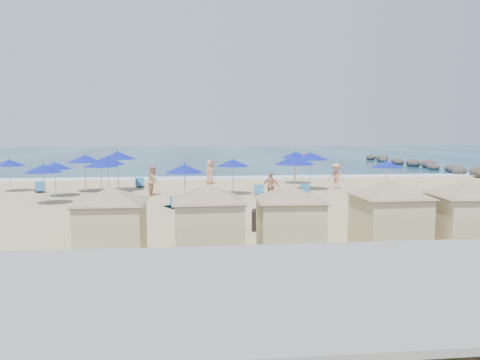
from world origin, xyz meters
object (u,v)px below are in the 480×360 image
(beachgoer_3, at_px, (210,172))
(umbrella_9, at_px, (296,155))
(umbrella_4, at_px, (108,161))
(umbrella_12, at_px, (101,163))
(umbrella_5, at_px, (118,155))
(cabana_2, at_px, (290,213))
(cabana_3, at_px, (389,210))
(cabana_1, at_px, (208,214))
(cabana_0, at_px, (111,216))
(beachgoer_0, at_px, (154,181))
(beachgoer_2, at_px, (336,176))
(umbrella_6, at_px, (184,169))
(umbrella_8, at_px, (295,160))
(umbrella_10, at_px, (310,156))
(umbrella_1, at_px, (55,166))
(beachgoer_1, at_px, (271,186))
(umbrella_7, at_px, (233,163))
(umbrella_11, at_px, (387,164))
(cabana_4, at_px, (468,209))
(umbrella_0, at_px, (9,163))
(trash_bin, at_px, (262,220))
(umbrella_2, at_px, (85,159))
(rock_jetty, at_px, (419,164))
(umbrella_3, at_px, (43,169))

(beachgoer_3, bearing_deg, umbrella_9, -55.81)
(umbrella_4, bearing_deg, umbrella_12, -98.46)
(umbrella_5, xyz_separation_m, umbrella_12, (-0.61, -2.55, -0.33))
(cabana_2, distance_m, cabana_3, 3.15)
(umbrella_4, bearing_deg, cabana_1, -71.16)
(cabana_0, distance_m, umbrella_4, 16.36)
(beachgoer_0, relative_size, beachgoer_2, 1.01)
(umbrella_6, xyz_separation_m, umbrella_8, (6.23, 1.85, 0.29))
(cabana_3, bearing_deg, umbrella_10, 83.58)
(umbrella_1, bearing_deg, beachgoer_1, -12.65)
(umbrella_6, height_order, umbrella_7, umbrella_6)
(umbrella_9, height_order, umbrella_11, umbrella_9)
(cabana_2, relative_size, umbrella_8, 1.54)
(umbrella_11, bearing_deg, umbrella_10, 148.44)
(cabana_0, bearing_deg, umbrella_7, 71.36)
(cabana_4, distance_m, umbrella_0, 27.17)
(umbrella_8, relative_size, umbrella_9, 1.06)
(umbrella_0, bearing_deg, umbrella_9, 7.33)
(cabana_0, relative_size, beachgoer_2, 2.29)
(umbrella_11, relative_size, beachgoer_0, 1.21)
(cabana_3, height_order, umbrella_4, cabana_3)
(trash_bin, xyz_separation_m, umbrella_7, (-0.19, 10.43, 1.59))
(umbrella_5, distance_m, umbrella_8, 11.80)
(trash_bin, distance_m, cabana_2, 4.56)
(beachgoer_2, bearing_deg, umbrella_2, -127.31)
(umbrella_4, distance_m, umbrella_8, 11.71)
(cabana_3, bearing_deg, umbrella_4, 124.64)
(trash_bin, height_order, umbrella_6, umbrella_6)
(umbrella_1, bearing_deg, umbrella_2, 56.19)
(umbrella_10, height_order, beachgoer_3, umbrella_10)
(umbrella_4, bearing_deg, umbrella_6, -49.99)
(rock_jetty, xyz_separation_m, umbrella_11, (-12.59, -20.37, 1.52))
(umbrella_2, bearing_deg, umbrella_8, -20.62)
(beachgoer_2, bearing_deg, umbrella_5, -128.76)
(cabana_4, relative_size, umbrella_8, 1.61)
(cabana_2, bearing_deg, umbrella_7, 91.30)
(cabana_2, height_order, beachgoer_2, cabana_2)
(umbrella_8, bearing_deg, umbrella_1, 168.76)
(trash_bin, distance_m, beachgoer_2, 14.51)
(umbrella_7, height_order, umbrella_11, umbrella_7)
(trash_bin, xyz_separation_m, umbrella_4, (-7.93, 11.79, 1.66))
(beachgoer_0, bearing_deg, cabana_1, -156.75)
(cabana_1, relative_size, beachgoer_0, 2.34)
(cabana_0, relative_size, umbrella_6, 1.76)
(cabana_3, height_order, umbrella_6, cabana_3)
(umbrella_4, bearing_deg, umbrella_3, -123.63)
(umbrella_11, bearing_deg, cabana_3, -113.25)
(trash_bin, relative_size, umbrella_0, 0.37)
(cabana_0, distance_m, beachgoer_1, 14.01)
(umbrella_2, height_order, beachgoer_0, umbrella_2)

